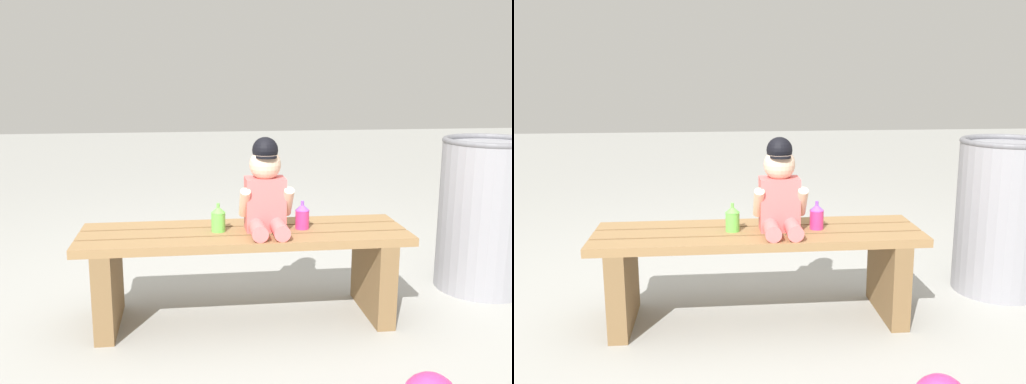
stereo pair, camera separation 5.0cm
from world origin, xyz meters
The scene contains 6 objects.
ground_plane centered at (0.00, 0.00, 0.00)m, with size 16.00×16.00×0.00m, color #999993.
park_bench centered at (0.00, 0.00, 0.28)m, with size 1.41×0.41×0.41m.
child_figure centered at (0.09, -0.01, 0.59)m, with size 0.23×0.27×0.40m.
sippy_cup_left centered at (-0.11, 0.00, 0.47)m, with size 0.06×0.06×0.12m.
sippy_cup_right centered at (0.26, 0.00, 0.47)m, with size 0.06×0.06×0.12m.
trash_bin centered at (1.23, 0.24, 0.39)m, with size 0.46×0.46×0.77m.
Camera 2 is at (-0.19, -2.39, 1.09)m, focal length 40.27 mm.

